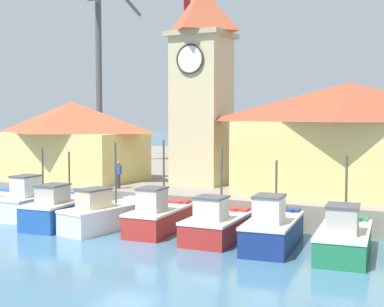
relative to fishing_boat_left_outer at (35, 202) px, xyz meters
The scene contains 15 objects.
ground_plane 9.04m from the fishing_boat_left_outer, 22.33° to the right, with size 300.00×300.00×0.00m, color teal.
quay_wharf 24.20m from the fishing_boat_left_outer, 69.88° to the left, with size 120.00×40.00×1.35m, color gray.
fishing_boat_left_outer is the anchor object (origin of this frame).
fishing_boat_left_inner 3.01m from the fishing_boat_left_outer, 20.34° to the right, with size 2.44×5.09×3.77m.
fishing_boat_mid_left 5.51m from the fishing_boat_left_outer, ahead, with size 2.66×5.25×4.31m.
fishing_boat_center 8.15m from the fishing_boat_left_outer, ahead, with size 2.19×4.48×4.48m.
fishing_boat_mid_right 11.35m from the fishing_boat_left_outer, ahead, with size 2.35×4.26×4.16m.
fishing_boat_right_inner 14.04m from the fishing_boat_left_outer, ahead, with size 2.43×4.95×3.71m.
fishing_boat_right_outer 17.03m from the fishing_boat_left_outer, ahead, with size 2.49×4.93×4.03m.
clock_tower 12.38m from the fishing_boat_left_outer, 50.33° to the left, with size 3.58×3.58×13.82m.
warehouse_left 7.52m from the fishing_boat_left_outer, 111.89° to the left, with size 9.52×6.02×5.27m.
warehouse_right 17.52m from the fishing_boat_left_outer, 23.90° to the left, with size 12.04×5.48×6.07m.
port_crane_near 20.64m from the fishing_boat_left_outer, 115.47° to the left, with size 2.81×11.34×17.73m.
port_crane_far 18.91m from the fishing_boat_left_outer, 87.73° to the left, with size 3.44×7.45×18.75m.
dock_worker_near_tower 4.96m from the fishing_boat_left_outer, 49.67° to the left, with size 0.34×0.22×1.62m.
Camera 1 is at (12.85, -18.95, 5.68)m, focal length 50.00 mm.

